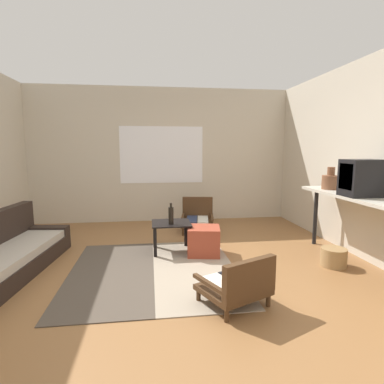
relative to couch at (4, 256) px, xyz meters
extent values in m
plane|color=olive|center=(1.99, -0.44, -0.22)|extent=(7.80, 7.80, 0.00)
cube|color=beige|center=(1.99, 2.62, 1.13)|extent=(5.60, 0.12, 2.70)
cube|color=white|center=(1.99, 2.56, 1.14)|extent=(1.67, 0.01, 1.14)
cube|color=beige|center=(4.65, -0.14, 1.13)|extent=(0.12, 6.60, 2.70)
cube|color=#4C4238|center=(1.26, -0.15, -0.22)|extent=(1.01, 2.21, 0.01)
cube|color=gray|center=(2.27, -0.15, -0.22)|extent=(1.01, 2.21, 0.01)
cube|color=black|center=(0.07, -0.01, -0.11)|extent=(0.91, 2.13, 0.21)
cube|color=#B2A899|center=(0.10, -0.01, 0.04)|extent=(0.79, 1.94, 0.10)
cube|color=black|center=(0.18, 0.93, -0.05)|extent=(0.68, 0.26, 0.35)
cube|color=black|center=(2.03, 0.55, 0.20)|extent=(0.55, 0.51, 0.02)
cube|color=black|center=(1.79, 0.77, -0.01)|extent=(0.04, 0.04, 0.41)
cube|color=black|center=(2.27, 0.77, -0.01)|extent=(0.04, 0.04, 0.41)
cube|color=black|center=(1.79, 0.34, -0.01)|extent=(0.04, 0.04, 0.41)
cube|color=black|center=(2.27, 0.34, -0.01)|extent=(0.04, 0.04, 0.41)
cylinder|color=#472D19|center=(2.77, 1.28, -0.15)|extent=(0.04, 0.04, 0.13)
cylinder|color=#472D19|center=(2.29, 1.36, -0.15)|extent=(0.04, 0.04, 0.13)
cylinder|color=#472D19|center=(2.85, 1.81, -0.15)|extent=(0.04, 0.04, 0.13)
cylinder|color=#472D19|center=(2.38, 1.88, -0.15)|extent=(0.04, 0.04, 0.13)
cube|color=#472D19|center=(2.57, 1.58, -0.06)|extent=(0.66, 0.70, 0.05)
cube|color=silver|center=(2.67, 1.55, -0.01)|extent=(0.27, 0.58, 0.06)
cube|color=#2D3856|center=(2.47, 1.58, -0.01)|extent=(0.27, 0.58, 0.06)
cube|color=#472D19|center=(2.62, 1.85, 0.17)|extent=(0.57, 0.16, 0.40)
cube|color=#472D19|center=(2.83, 1.54, 0.05)|extent=(0.14, 0.61, 0.04)
cube|color=#472D19|center=(2.31, 1.62, 0.05)|extent=(0.14, 0.61, 0.04)
cylinder|color=#472D19|center=(2.19, -0.97, -0.16)|extent=(0.04, 0.04, 0.12)
cylinder|color=#472D19|center=(2.65, -0.76, -0.16)|extent=(0.04, 0.04, 0.12)
cylinder|color=#472D19|center=(2.38, -1.37, -0.16)|extent=(0.04, 0.04, 0.12)
cylinder|color=#472D19|center=(2.83, -1.16, -0.16)|extent=(0.04, 0.04, 0.12)
cube|color=#472D19|center=(2.51, -1.07, -0.08)|extent=(0.75, 0.72, 0.05)
cube|color=silver|center=(2.41, -1.09, -0.02)|extent=(0.37, 0.50, 0.06)
cube|color=black|center=(2.60, -1.01, -0.02)|extent=(0.37, 0.50, 0.06)
cube|color=#472D19|center=(2.61, -1.28, 0.12)|extent=(0.56, 0.31, 0.34)
cube|color=#472D19|center=(2.26, -1.18, 0.04)|extent=(0.26, 0.49, 0.04)
cube|color=#472D19|center=(2.76, -0.95, 0.04)|extent=(0.26, 0.49, 0.04)
cube|color=#993D28|center=(2.48, 0.36, -0.02)|extent=(0.51, 0.51, 0.40)
cube|color=beige|center=(4.29, -0.21, 0.67)|extent=(0.44, 1.78, 0.04)
cylinder|color=black|center=(4.29, 0.62, 0.22)|extent=(0.06, 0.06, 0.87)
cube|color=black|center=(4.29, -0.39, 0.92)|extent=(0.44, 0.34, 0.45)
cube|color=black|center=(4.08, -0.39, 0.94)|extent=(0.01, 0.26, 0.31)
cylinder|color=brown|center=(4.29, 0.28, 0.79)|extent=(0.24, 0.24, 0.20)
cylinder|color=brown|center=(4.29, 0.28, 0.95)|extent=(0.10, 0.10, 0.12)
cylinder|color=black|center=(2.02, 0.47, 0.33)|extent=(0.07, 0.07, 0.24)
cylinder|color=black|center=(2.02, 0.47, 0.48)|extent=(0.03, 0.03, 0.06)
cylinder|color=#9E7A4C|center=(4.05, -0.29, -0.10)|extent=(0.32, 0.32, 0.23)
camera|label=1|loc=(1.74, -3.83, 1.27)|focal=29.11mm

